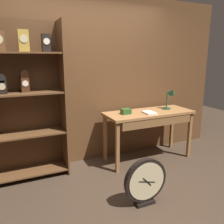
{
  "coord_description": "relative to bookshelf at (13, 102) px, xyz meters",
  "views": [
    {
      "loc": [
        -1.21,
        -2.11,
        1.68
      ],
      "look_at": [
        0.01,
        0.57,
        0.97
      ],
      "focal_mm": 37.52,
      "sensor_mm": 36.0,
      "label": 1
    }
  ],
  "objects": [
    {
      "name": "ground_plane",
      "position": [
        1.14,
        -1.18,
        -1.1
      ],
      "size": [
        10.0,
        10.0,
        0.0
      ],
      "primitive_type": "plane",
      "color": "#3D2D21"
    },
    {
      "name": "desk_lamp",
      "position": [
        2.41,
        -0.19,
        -0.06
      ],
      "size": [
        0.21,
        0.21,
        0.37
      ],
      "color": "#1E472D",
      "rests_on": "workbench"
    },
    {
      "name": "toolbox_small",
      "position": [
        1.59,
        -0.18,
        -0.25
      ],
      "size": [
        0.14,
        0.12,
        0.08
      ],
      "primitive_type": "cube",
      "color": "#2D5123",
      "rests_on": "workbench"
    },
    {
      "name": "bookshelf",
      "position": [
        0.0,
        0.0,
        0.0
      ],
      "size": [
        1.27,
        0.38,
        2.15
      ],
      "color": "brown",
      "rests_on": "ground"
    },
    {
      "name": "open_repair_manual",
      "position": [
        1.93,
        -0.3,
        -0.28
      ],
      "size": [
        0.17,
        0.23,
        0.02
      ],
      "primitive_type": "cube",
      "rotation": [
        0.0,
        0.0,
        -0.04
      ],
      "color": "silver",
      "rests_on": "workbench"
    },
    {
      "name": "workbench",
      "position": [
        1.99,
        -0.22,
        -0.39
      ],
      "size": [
        1.45,
        0.56,
        0.81
      ],
      "color": "#9E6B3D",
      "rests_on": "ground"
    },
    {
      "name": "back_wood_panel",
      "position": [
        1.14,
        0.21,
        0.2
      ],
      "size": [
        4.8,
        0.05,
        2.6
      ],
      "primitive_type": "cube",
      "color": "brown",
      "rests_on": "ground"
    },
    {
      "name": "round_clock_large",
      "position": [
        1.28,
        -1.25,
        -0.81
      ],
      "size": [
        0.53,
        0.11,
        0.57
      ],
      "color": "black",
      "rests_on": "ground"
    }
  ]
}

